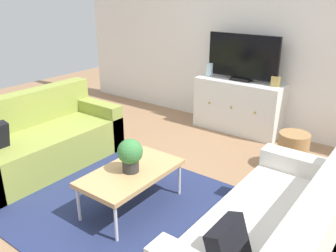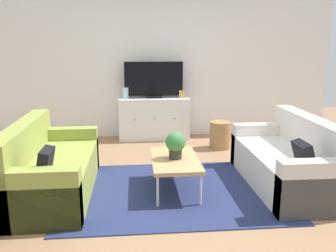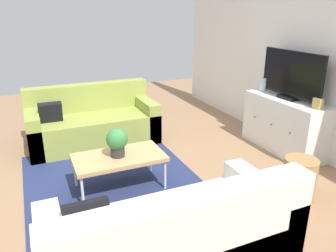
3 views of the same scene
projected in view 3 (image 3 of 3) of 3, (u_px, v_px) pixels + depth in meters
The scene contains 12 objects.
ground_plane at pixel (129, 185), 3.69m from camera, with size 10.00×10.00×0.00m, color #997251.
wall_back at pixel (314, 52), 4.20m from camera, with size 6.40×0.12×2.70m, color white.
area_rug at pixel (116, 187), 3.63m from camera, with size 2.50×1.90×0.01m, color navy.
couch_left_side at pixel (92, 124), 4.79m from camera, with size 0.82×1.79×0.83m.
couch_right_side at pixel (174, 246), 2.32m from camera, with size 0.82×1.79×0.83m.
coffee_table at pixel (119, 158), 3.51m from camera, with size 0.54×0.97×0.39m.
potted_plant at pixel (117, 141), 3.43m from camera, with size 0.23×0.23×0.31m.
tv_console at pixel (284, 125), 4.50m from camera, with size 1.24×0.47×0.74m.
flat_screen_tv at pixel (291, 75), 4.27m from camera, with size 1.03×0.16×0.63m.
glass_vase at pixel (263, 84), 4.77m from camera, with size 0.11×0.11×0.19m, color silver.
mantel_clock at pixel (318, 104), 3.92m from camera, with size 0.11×0.07×0.13m, color tan.
wicker_basket at pixel (299, 179), 3.38m from camera, with size 0.34×0.34×0.44m, color #9E7547.
Camera 3 is at (3.15, -0.91, 1.89)m, focal length 34.86 mm.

